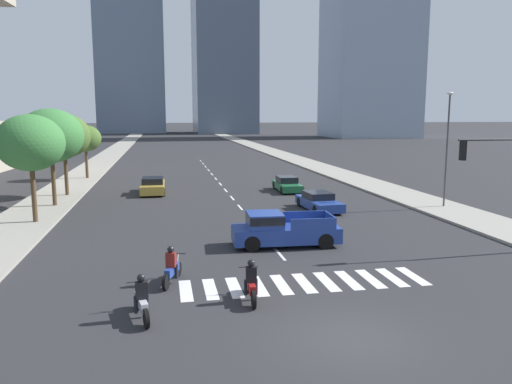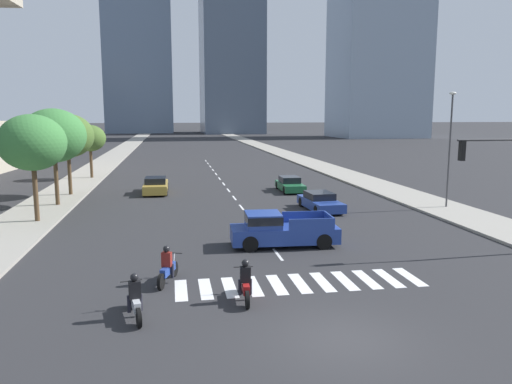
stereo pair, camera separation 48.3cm
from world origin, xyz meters
name	(u,v)px [view 1 (the left image)]	position (x,y,z in m)	size (l,w,h in m)	color
ground_plane	(351,339)	(0.00, 0.00, 0.00)	(800.00, 800.00, 0.00)	#28282B
sidewalk_east	(369,184)	(13.47, 30.00, 0.07)	(4.00, 260.00, 0.15)	gray
sidewalk_west	(62,192)	(-13.47, 30.00, 0.07)	(4.00, 260.00, 0.15)	gray
crosswalk_near	(304,283)	(0.00, 4.86, 0.00)	(9.45, 2.29, 0.01)	silver
lane_divider_center	(220,184)	(0.00, 32.86, 0.00)	(0.14, 50.00, 0.01)	silver
motorcycle_lead	(251,284)	(-2.32, 3.48, 0.58)	(0.70, 2.14, 1.49)	black
motorcycle_trailing	(172,269)	(-4.97, 5.77, 0.58)	(0.97, 2.08, 1.49)	black
motorcycle_third	(142,301)	(-5.98, 2.59, 0.58)	(0.78, 2.17, 1.49)	black
pickup_truck	(281,230)	(0.38, 10.36, 0.81)	(5.29, 2.20, 1.67)	navy
sedan_gold_0	(153,186)	(-6.06, 28.30, 0.62)	(1.97, 4.80, 1.34)	#B28E38
sedan_green_1	(287,184)	(5.06, 27.50, 0.57)	(1.81, 4.38, 1.23)	#1E6038
sedan_blue_2	(319,202)	(5.10, 18.97, 0.56)	(2.11, 4.77, 1.21)	navy
street_lamp_east	(447,141)	(13.77, 17.98, 4.62)	(0.50, 0.24, 7.74)	#3F3F42
street_tree_nearest	(30,143)	(-12.67, 17.81, 4.77)	(3.85, 3.85, 6.27)	#4C3823
street_tree_second	(51,136)	(-12.67, 23.27, 4.95)	(4.35, 4.35, 6.66)	#4C3823
street_tree_third	(64,136)	(-12.67, 27.89, 4.75)	(4.01, 4.01, 6.32)	#4C3823
street_tree_fourth	(85,139)	(-12.67, 38.72, 4.06)	(3.07, 3.07, 5.24)	#4C3823
office_tower_right_skyline	(372,3)	(53.54, 124.03, 37.28)	(23.63, 21.75, 83.52)	#8C9EB2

